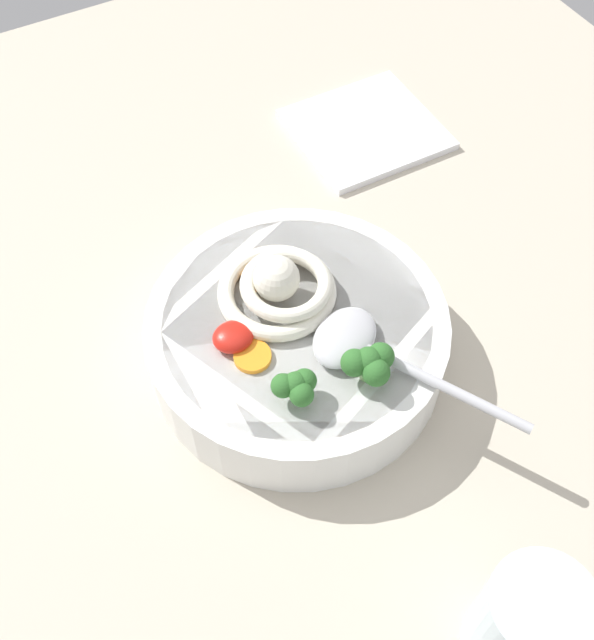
{
  "coord_description": "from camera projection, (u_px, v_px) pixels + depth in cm",
  "views": [
    {
      "loc": [
        -14.37,
        -31.64,
        58.89
      ],
      "look_at": [
        2.69,
        -0.51,
        9.35
      ],
      "focal_mm": 43.89,
      "sensor_mm": 36.0,
      "label": 1
    }
  ],
  "objects": [
    {
      "name": "folded_napkin",
      "position": [
        366.0,
        129.0,
        0.81
      ],
      "size": [
        14.32,
        13.64,
        0.8
      ],
      "primitive_type": "cube",
      "rotation": [
        0.0,
        0.0,
        -0.01
      ],
      "color": "white",
      "rests_on": "table_slab"
    },
    {
      "name": "carrot_slice_beside_noodles",
      "position": [
        252.0,
        356.0,
        0.59
      ],
      "size": [
        2.87,
        2.87,
        0.48
      ],
      "primitive_type": "cylinder",
      "color": "orange",
      "rests_on": "soup_bowl"
    },
    {
      "name": "drinking_glass",
      "position": [
        527.0,
        625.0,
        0.48
      ],
      "size": [
        6.6,
        6.6,
        9.44
      ],
      "primitive_type": "cylinder",
      "color": "silver",
      "rests_on": "table_slab"
    },
    {
      "name": "broccoli_floret_beside_chili",
      "position": [
        370.0,
        363.0,
        0.56
      ],
      "size": [
        4.05,
        3.48,
        3.2
      ],
      "color": "#7A9E60",
      "rests_on": "soup_bowl"
    },
    {
      "name": "soup_bowl",
      "position": [
        297.0,
        339.0,
        0.63
      ],
      "size": [
        24.06,
        24.06,
        5.43
      ],
      "color": "white",
      "rests_on": "table_slab"
    },
    {
      "name": "chili_sauce_dollop",
      "position": [
        231.0,
        333.0,
        0.59
      ],
      "size": [
        3.22,
        2.9,
        1.45
      ],
      "primitive_type": "ellipsoid",
      "color": "red",
      "rests_on": "soup_bowl"
    },
    {
      "name": "table_slab",
      "position": [
        266.0,
        379.0,
        0.66
      ],
      "size": [
        112.16,
        112.16,
        3.93
      ],
      "primitive_type": "cube",
      "color": "#BCB29E",
      "rests_on": "ground"
    },
    {
      "name": "soup_spoon",
      "position": [
        361.0,
        345.0,
        0.59
      ],
      "size": [
        11.53,
        16.6,
        1.6
      ],
      "rotation": [
        0.0,
        0.0,
        5.23
      ],
      "color": "#B7B7BC",
      "rests_on": "soup_bowl"
    },
    {
      "name": "noodle_pile",
      "position": [
        279.0,
        287.0,
        0.61
      ],
      "size": [
        10.39,
        10.19,
        4.18
      ],
      "color": "silver",
      "rests_on": "soup_bowl"
    },
    {
      "name": "broccoli_floret_near_spoon",
      "position": [
        297.0,
        386.0,
        0.55
      ],
      "size": [
        3.53,
        3.04,
        2.79
      ],
      "color": "#7A9E60",
      "rests_on": "soup_bowl"
    },
    {
      "name": "carrot_slice_far",
      "position": [
        256.0,
        278.0,
        0.63
      ],
      "size": [
        2.39,
        2.39,
        0.68
      ],
      "primitive_type": "cylinder",
      "color": "orange",
      "rests_on": "soup_bowl"
    }
  ]
}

